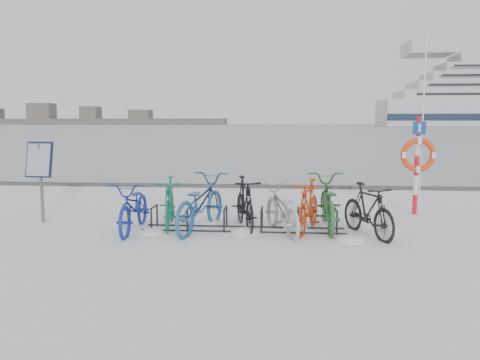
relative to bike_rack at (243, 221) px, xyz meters
name	(u,v)px	position (x,y,z in m)	size (l,w,h in m)	color
ground	(243,230)	(0.00, 0.00, -0.18)	(900.00, 900.00, 0.00)	white
ice_sheet	(277,127)	(0.00, 155.00, -0.17)	(400.00, 298.00, 0.02)	#9CA8B0
quay_edge	(257,186)	(0.00, 5.90, -0.13)	(400.00, 0.25, 0.10)	#3F3F42
bike_rack	(243,221)	(0.00, 0.00, 0.00)	(4.00, 0.48, 0.46)	black
info_board	(40,164)	(-4.34, 0.37, 1.06)	(0.59, 0.28, 1.72)	#595B5E
lifebuoy_station	(418,155)	(3.85, 1.89, 1.19)	(0.79, 0.22, 4.09)	red
shoreline	(71,120)	(-122.02, 260.00, 2.61)	(180.00, 12.00, 9.50)	#4F4F4F
bike_0	(134,205)	(-2.14, -0.20, 0.33)	(0.68, 1.95, 1.02)	navy
bike_1	(170,201)	(-1.54, 0.24, 0.34)	(0.49, 1.74, 1.04)	#146D53
bike_2	(200,201)	(-0.87, -0.01, 0.39)	(0.75, 2.16, 1.13)	#24538D
bike_3	(245,201)	(0.01, 0.22, 0.36)	(0.50, 1.78, 1.07)	black
bike_4	(281,207)	(0.74, -0.12, 0.31)	(0.65, 1.87, 0.98)	#AEB1B6
bike_5	(308,204)	(1.27, 0.06, 0.34)	(0.49, 1.74, 1.05)	#B8330F
bike_6	(327,201)	(1.67, 0.33, 0.38)	(0.74, 2.12, 1.11)	#295E2F
bike_7	(368,209)	(2.37, -0.23, 0.33)	(0.48, 1.71, 1.03)	black
snow_drifts	(267,231)	(0.46, -0.05, -0.18)	(5.93, 1.80, 0.21)	white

